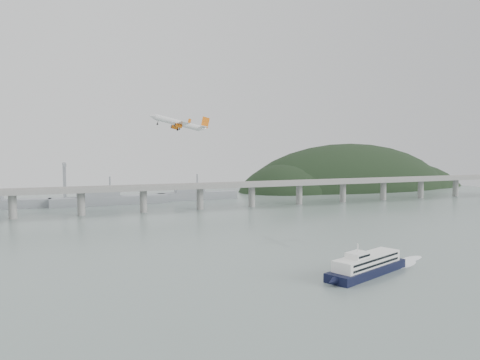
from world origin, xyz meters
name	(u,v)px	position (x,y,z in m)	size (l,w,h in m)	color
ground	(283,263)	(0.00, 0.00, 0.00)	(900.00, 900.00, 0.00)	slate
bridge	(177,190)	(-1.15, 200.00, 17.65)	(800.00, 22.00, 23.90)	gray
headland	(358,202)	(285.18, 331.75, -19.34)	(365.00, 155.00, 156.00)	black
ferry	(367,265)	(24.38, -31.61, 3.98)	(74.15, 35.59, 14.68)	black
airliner	(180,123)	(-30.48, 74.83, 68.96)	(37.03, 33.34, 11.25)	silver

